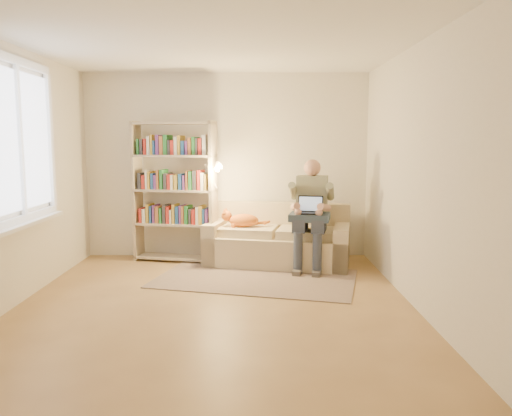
{
  "coord_description": "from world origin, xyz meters",
  "views": [
    {
      "loc": [
        0.41,
        -4.87,
        1.64
      ],
      "look_at": [
        0.42,
        1.0,
        0.86
      ],
      "focal_mm": 35.0,
      "sensor_mm": 36.0,
      "label": 1
    }
  ],
  "objects_px": {
    "cat": "(243,220)",
    "laptop": "(310,209)",
    "bookshelf": "(175,185)",
    "person": "(311,208)",
    "sofa": "(278,242)"
  },
  "relations": [
    {
      "from": "cat",
      "to": "laptop",
      "type": "bearing_deg",
      "value": -9.92
    },
    {
      "from": "sofa",
      "to": "cat",
      "type": "relative_size",
      "value": 3.31
    },
    {
      "from": "bookshelf",
      "to": "laptop",
      "type": "bearing_deg",
      "value": -4.35
    },
    {
      "from": "person",
      "to": "cat",
      "type": "bearing_deg",
      "value": 178.29
    },
    {
      "from": "sofa",
      "to": "cat",
      "type": "height_order",
      "value": "sofa"
    },
    {
      "from": "sofa",
      "to": "cat",
      "type": "xyz_separation_m",
      "value": [
        -0.47,
        -0.02,
        0.31
      ]
    },
    {
      "from": "sofa",
      "to": "laptop",
      "type": "distance_m",
      "value": 0.73
    },
    {
      "from": "sofa",
      "to": "bookshelf",
      "type": "relative_size",
      "value": 1.05
    },
    {
      "from": "bookshelf",
      "to": "cat",
      "type": "bearing_deg",
      "value": 1.01
    },
    {
      "from": "person",
      "to": "bookshelf",
      "type": "relative_size",
      "value": 0.74
    },
    {
      "from": "person",
      "to": "cat",
      "type": "xyz_separation_m",
      "value": [
        -0.88,
        0.21,
        -0.18
      ]
    },
    {
      "from": "cat",
      "to": "bookshelf",
      "type": "xyz_separation_m",
      "value": [
        -0.94,
        0.18,
        0.46
      ]
    },
    {
      "from": "cat",
      "to": "bookshelf",
      "type": "height_order",
      "value": "bookshelf"
    },
    {
      "from": "cat",
      "to": "bookshelf",
      "type": "distance_m",
      "value": 1.06
    },
    {
      "from": "person",
      "to": "laptop",
      "type": "relative_size",
      "value": 3.86
    }
  ]
}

